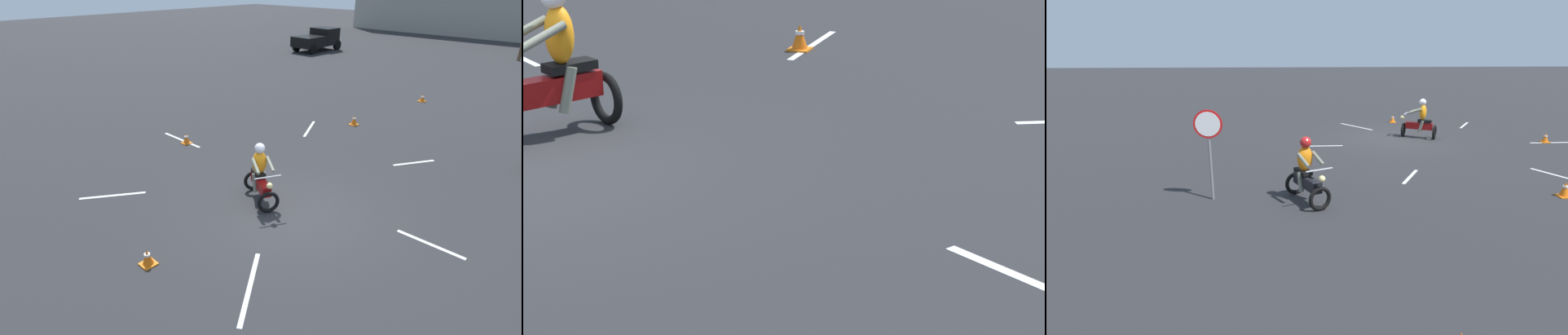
% 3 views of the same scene
% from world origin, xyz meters
% --- Properties ---
extents(motorcycle_rider_foreground, '(1.52, 1.20, 1.66)m').
position_xyz_m(motorcycle_rider_foreground, '(-1.17, -0.06, 0.73)').
color(motorcycle_rider_foreground, black).
rests_on(motorcycle_rider_foreground, ground).
extents(traffic_cone_mid_center, '(0.32, 0.32, 0.39)m').
position_xyz_m(traffic_cone_mid_center, '(-6.01, 1.07, 0.19)').
color(traffic_cone_mid_center, orange).
rests_on(traffic_cone_mid_center, ground).
extents(lane_stripe_ne, '(0.88, 1.34, 0.01)m').
position_xyz_m(lane_stripe_ne, '(0.82, 5.19, 0.00)').
color(lane_stripe_ne, silver).
rests_on(lane_stripe_ne, ground).
extents(lane_stripe_w, '(2.10, 0.11, 0.01)m').
position_xyz_m(lane_stripe_w, '(-6.40, 1.14, 0.00)').
color(lane_stripe_w, silver).
rests_on(lane_stripe_w, ground).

